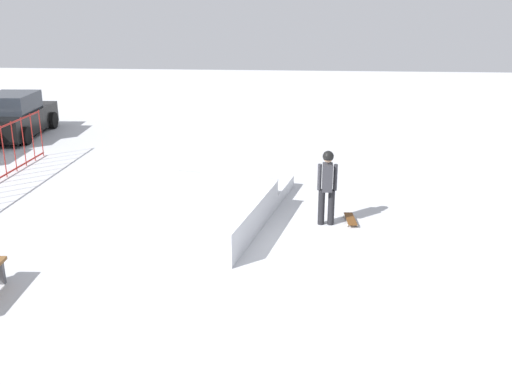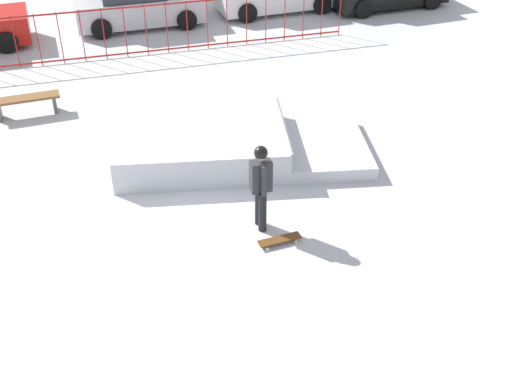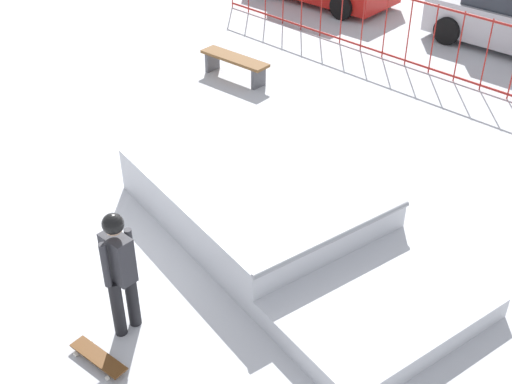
# 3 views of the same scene
# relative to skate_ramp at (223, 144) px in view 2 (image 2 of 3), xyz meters

# --- Properties ---
(ground_plane) EXTENTS (60.00, 60.00, 0.00)m
(ground_plane) POSITION_rel_skate_ramp_xyz_m (-0.92, -0.61, -0.32)
(ground_plane) COLOR #B7BABF
(skate_ramp) EXTENTS (5.81, 3.63, 0.74)m
(skate_ramp) POSITION_rel_skate_ramp_xyz_m (0.00, 0.00, 0.00)
(skate_ramp) COLOR silver
(skate_ramp) RESTS_ON ground
(skater) EXTENTS (0.38, 0.44, 1.73)m
(skater) POSITION_rel_skate_ramp_xyz_m (0.01, -2.68, 0.69)
(skater) COLOR black
(skater) RESTS_ON ground
(skateboard) EXTENTS (0.81, 0.30, 0.09)m
(skateboard) POSITION_rel_skate_ramp_xyz_m (0.19, -3.25, -0.24)
(skateboard) COLOR #593314
(skateboard) RESTS_ON ground
(perimeter_fence) EXTENTS (12.74, 0.30, 1.50)m
(perimeter_fence) POSITION_rel_skate_ramp_xyz_m (-0.92, 6.40, 0.45)
(perimeter_fence) COLOR maroon
(perimeter_fence) RESTS_ON ground
(park_bench) EXTENTS (1.62, 0.47, 0.48)m
(park_bench) POSITION_rel_skate_ramp_xyz_m (-4.07, 3.35, 0.04)
(park_bench) COLOR brown
(park_bench) RESTS_ON ground
(parked_car_silver) EXTENTS (4.11, 1.94, 1.60)m
(parked_car_silver) POSITION_rel_skate_ramp_xyz_m (-0.48, 8.97, 0.41)
(parked_car_silver) COLOR #B7B7BC
(parked_car_silver) RESTS_ON ground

